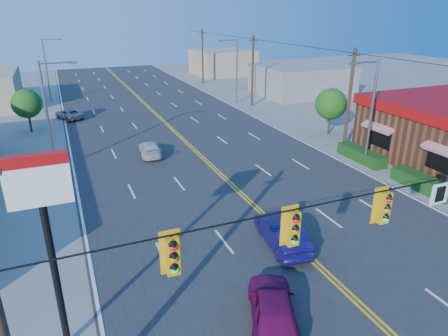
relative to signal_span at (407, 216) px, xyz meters
name	(u,v)px	position (x,y,z in m)	size (l,w,h in m)	color
ground	(387,332)	(0.12, 0.00, -4.89)	(160.00, 160.00, 0.00)	gray
road	(204,159)	(0.12, 20.00, -4.86)	(20.00, 120.00, 0.06)	#2D2D30
signal_span	(407,216)	(0.00, 0.00, 0.00)	(24.32, 0.34, 9.00)	#47301E
pizza_hut_sign	(44,215)	(-10.88, 4.00, 0.30)	(1.90, 0.30, 6.85)	black
streetlight_se	(370,108)	(10.91, 14.00, -0.37)	(2.55, 0.25, 8.00)	gray
streetlight_ne	(235,68)	(10.91, 38.00, -0.37)	(2.55, 0.25, 8.00)	gray
streetlight_sw	(50,111)	(-10.67, 22.00, -0.37)	(2.55, 0.25, 8.00)	gray
streetlight_nw	(48,67)	(-10.67, 48.00, -0.37)	(2.55, 0.25, 8.00)	gray
utility_pole_near	(349,100)	(12.32, 18.00, -0.69)	(0.28, 0.28, 8.40)	#47301E
utility_pole_mid	(253,72)	(12.32, 36.00, -0.69)	(0.28, 0.28, 8.40)	#47301E
utility_pole_far	(203,57)	(12.32, 54.00, -0.69)	(0.28, 0.28, 8.40)	#47301E
tree_kfc_rear	(331,104)	(13.62, 22.00, -1.95)	(2.94, 2.94, 4.41)	#47301E
tree_west	(27,104)	(-12.88, 34.00, -2.09)	(2.80, 2.80, 4.20)	#47301E
bld_east_mid	(302,80)	(22.12, 40.00, -2.89)	(12.00, 10.00, 4.00)	gray
bld_east_far	(223,62)	(19.12, 62.00, -2.69)	(10.00, 10.00, 4.40)	tan
car_magenta	(273,309)	(-3.65, 2.00, -4.17)	(1.70, 4.22, 1.44)	maroon
car_blue	(282,234)	(-0.58, 6.57, -4.17)	(1.50, 4.31, 1.42)	#140E51
car_white	(150,149)	(-3.64, 22.51, -4.31)	(1.60, 3.94, 1.14)	silver
car_silver	(69,114)	(-9.15, 37.63, -4.33)	(1.84, 3.99, 1.11)	gray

